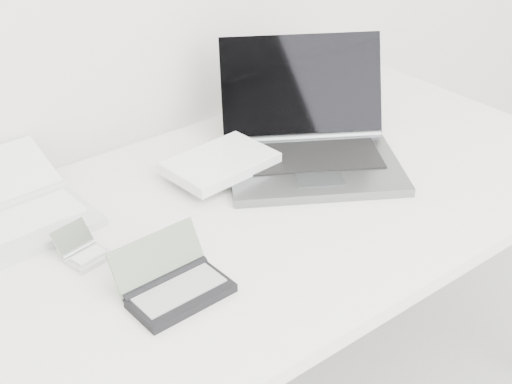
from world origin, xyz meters
TOP-DOWN VIEW (x-y plane):
  - desk at (0.00, 1.55)m, footprint 1.60×0.80m
  - laptop_large at (0.17, 1.64)m, footprint 0.58×0.51m
  - netbook_open_white at (-0.41, 1.80)m, footprint 0.27×0.34m
  - pda_silver at (-0.37, 1.60)m, footprint 0.09×0.10m
  - palmtop_charcoal at (-0.29, 1.41)m, footprint 0.18×0.14m

SIDE VIEW (x-z plane):
  - desk at x=0.00m, z-range 0.32..1.05m
  - pda_silver at x=-0.37m, z-range 0.72..0.77m
  - palmtop_charcoal at x=-0.29m, z-range 0.70..0.79m
  - netbook_open_white at x=-0.41m, z-range 0.71..0.79m
  - laptop_large at x=0.17m, z-range 0.65..0.89m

